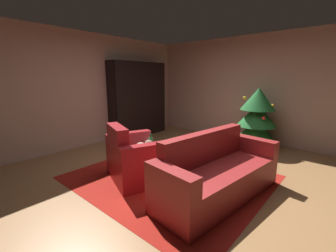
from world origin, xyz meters
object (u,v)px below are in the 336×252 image
object	(u,v)px
bookshelf_unit	(142,100)
armchair_red	(135,160)
book_stack_on_table	(163,148)
bottle_on_table	(151,143)
decorated_tree	(257,118)
coffee_table	(161,153)
couch_red	(217,175)

from	to	relation	value
bookshelf_unit	armchair_red	distance (m)	2.98
book_stack_on_table	bottle_on_table	world-z (taller)	bottle_on_table
book_stack_on_table	decorated_tree	distance (m)	2.59
armchair_red	coffee_table	size ratio (longest dim) A/B	1.48
book_stack_on_table	decorated_tree	xyz separation A→B (m)	(0.60, 2.51, 0.23)
bookshelf_unit	bottle_on_table	distance (m)	2.73
bookshelf_unit	armchair_red	world-z (taller)	bookshelf_unit
couch_red	book_stack_on_table	world-z (taller)	couch_red
couch_red	coffee_table	xyz separation A→B (m)	(-1.01, -0.06, 0.09)
bookshelf_unit	armchair_red	size ratio (longest dim) A/B	1.71
decorated_tree	armchair_red	bearing A→B (deg)	-106.90
bookshelf_unit	couch_red	size ratio (longest dim) A/B	0.98
bookshelf_unit	couch_red	distance (m)	3.75
couch_red	decorated_tree	xyz separation A→B (m)	(-0.37, 2.47, 0.42)
bookshelf_unit	book_stack_on_table	size ratio (longest dim) A/B	8.79
couch_red	book_stack_on_table	xyz separation A→B (m)	(-0.97, -0.04, 0.18)
coffee_table	bottle_on_table	distance (m)	0.26
coffee_table	decorated_tree	xyz separation A→B (m)	(0.64, 2.53, 0.32)
bookshelf_unit	couch_red	xyz separation A→B (m)	(3.30, -1.66, -0.68)
couch_red	coffee_table	bearing A→B (deg)	-176.80
bookshelf_unit	armchair_red	xyz separation A→B (m)	(2.05, -2.06, -0.66)
armchair_red	book_stack_on_table	size ratio (longest dim) A/B	5.13
couch_red	bottle_on_table	bearing A→B (deg)	-176.98
armchair_red	book_stack_on_table	world-z (taller)	armchair_red
armchair_red	decorated_tree	xyz separation A→B (m)	(0.87, 2.87, 0.40)
bookshelf_unit	bottle_on_table	size ratio (longest dim) A/B	7.78
book_stack_on_table	bottle_on_table	size ratio (longest dim) A/B	0.89
bookshelf_unit	decorated_tree	bearing A→B (deg)	15.51
armchair_red	bottle_on_table	distance (m)	0.40
coffee_table	armchair_red	bearing A→B (deg)	-124.30
couch_red	decorated_tree	distance (m)	2.53
book_stack_on_table	bottle_on_table	bearing A→B (deg)	-173.99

